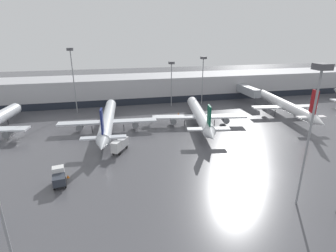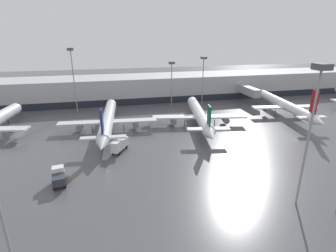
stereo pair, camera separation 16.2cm
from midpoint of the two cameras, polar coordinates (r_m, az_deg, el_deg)
ground_plane at (r=52.21m, az=20.99°, el=-9.51°), size 320.00×320.00×0.00m
terminal_building at (r=104.71m, az=2.43°, el=8.65°), size 160.00×28.67×9.00m
parked_jet_0 at (r=72.98m, az=6.80°, el=2.42°), size 26.20×36.44×8.86m
parked_jet_1 at (r=69.86m, az=-13.06°, el=1.31°), size 25.43×38.53×9.62m
parked_jet_3 at (r=88.51m, az=24.02°, el=4.18°), size 20.31×38.04×10.73m
service_truck_0 at (r=48.29m, az=-22.76°, el=-10.15°), size 2.50×4.08×2.86m
service_truck_1 at (r=57.33m, az=-10.56°, el=-3.98°), size 4.11×5.58×2.93m
traffic_cone_0 at (r=50.48m, az=-21.06°, el=-10.19°), size 0.51×0.51×0.57m
traffic_cone_1 at (r=82.45m, az=2.19°, el=2.71°), size 0.47×0.47×0.77m
traffic_cone_4 at (r=80.90m, az=-31.34°, el=-0.60°), size 0.36×0.36×0.64m
apron_light_mast_0 at (r=90.87m, az=0.70°, el=11.99°), size 1.80×1.80×15.25m
apron_light_mast_3 at (r=39.35m, az=29.44°, el=5.04°), size 1.80×1.80×20.67m
apron_light_mast_5 at (r=93.82m, az=7.60°, el=12.70°), size 1.80×1.80×16.71m
apron_light_mast_6 at (r=87.15m, az=-20.31°, el=12.74°), size 1.80×1.80×20.12m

